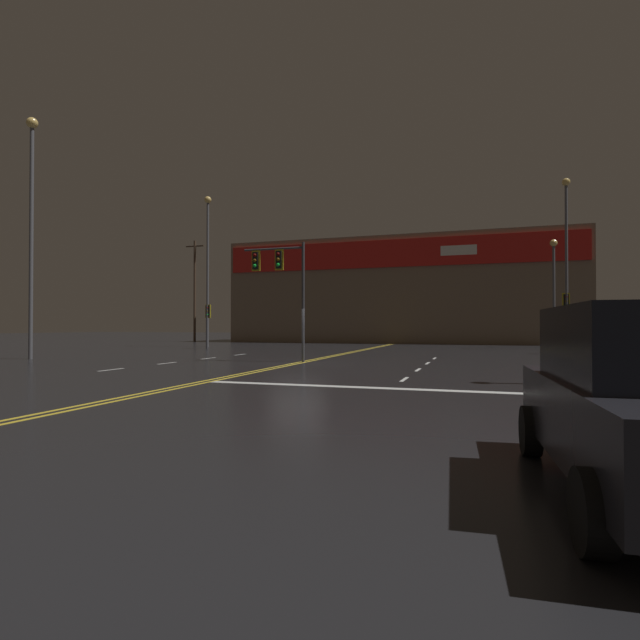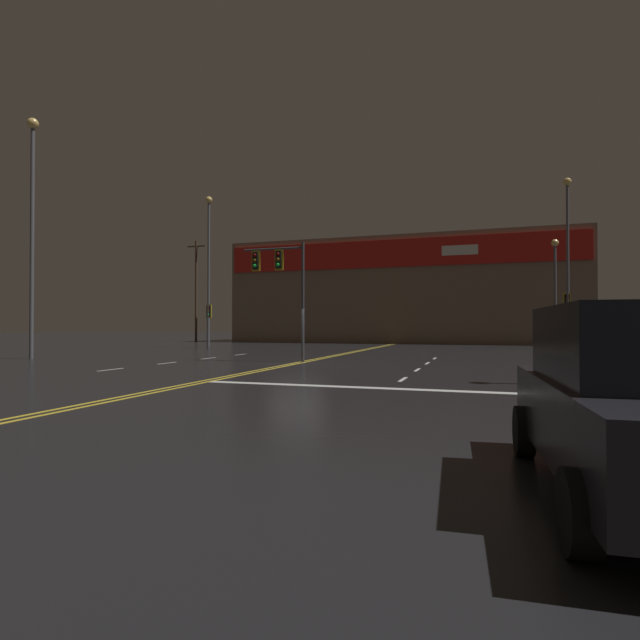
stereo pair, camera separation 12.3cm
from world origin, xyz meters
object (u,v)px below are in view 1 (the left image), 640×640
(traffic_signal_median, at_px, (279,272))
(streetlight_near_right, at_px, (208,254))
(traffic_signal_corner_northwest, at_px, (208,316))
(streetlight_far_right, at_px, (554,278))
(streetlight_far_median, at_px, (566,244))
(traffic_signal_corner_northeast, at_px, (566,309))
(streetlight_median_approach, at_px, (31,210))

(traffic_signal_median, distance_m, streetlight_near_right, 18.63)
(traffic_signal_corner_northwest, height_order, streetlight_near_right, streetlight_near_right)
(streetlight_far_right, xyz_separation_m, streetlight_far_median, (0.39, -3.50, 2.07))
(traffic_signal_median, bearing_deg, streetlight_far_median, 49.08)
(streetlight_far_right, distance_m, streetlight_far_median, 4.08)
(traffic_signal_corner_northeast, distance_m, streetlight_far_right, 10.27)
(streetlight_far_right, bearing_deg, streetlight_median_approach, -139.74)
(streetlight_median_approach, xyz_separation_m, streetlight_far_median, (27.78, 19.70, -0.04))
(traffic_signal_median, relative_size, traffic_signal_corner_northwest, 1.71)
(traffic_signal_corner_northwest, height_order, streetlight_far_right, streetlight_far_right)
(traffic_signal_median, relative_size, traffic_signal_corner_northeast, 1.53)
(traffic_signal_median, distance_m, streetlight_far_median, 23.22)
(streetlight_median_approach, height_order, streetlight_far_median, streetlight_median_approach)
(traffic_signal_corner_northeast, bearing_deg, traffic_signal_median, -141.98)
(traffic_signal_corner_northeast, height_order, traffic_signal_corner_northwest, traffic_signal_corner_northeast)
(streetlight_far_median, bearing_deg, streetlight_near_right, -172.56)
(traffic_signal_median, distance_m, streetlight_median_approach, 13.37)
(traffic_signal_median, xyz_separation_m, streetlight_median_approach, (-12.73, -2.33, 3.36))
(traffic_signal_corner_northwest, distance_m, streetlight_far_right, 27.03)
(traffic_signal_corner_northeast, relative_size, streetlight_near_right, 0.30)
(traffic_signal_corner_northeast, bearing_deg, streetlight_far_right, 86.55)
(streetlight_near_right, xyz_separation_m, streetlight_far_right, (26.70, 7.03, -2.07))
(streetlight_near_right, relative_size, streetlight_far_median, 1.00)
(traffic_signal_corner_northeast, height_order, streetlight_far_right, streetlight_far_right)
(streetlight_median_approach, bearing_deg, streetlight_far_median, 35.34)
(streetlight_median_approach, bearing_deg, traffic_signal_corner_northwest, 79.11)
(streetlight_near_right, bearing_deg, streetlight_far_median, 7.44)
(traffic_signal_corner_northwest, distance_m, streetlight_near_right, 6.29)
(traffic_signal_corner_northeast, distance_m, streetlight_near_right, 26.70)
(streetlight_median_approach, height_order, streetlight_far_right, streetlight_median_approach)
(traffic_signal_corner_northwest, bearing_deg, streetlight_far_right, 22.14)
(streetlight_near_right, bearing_deg, traffic_signal_median, -48.96)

